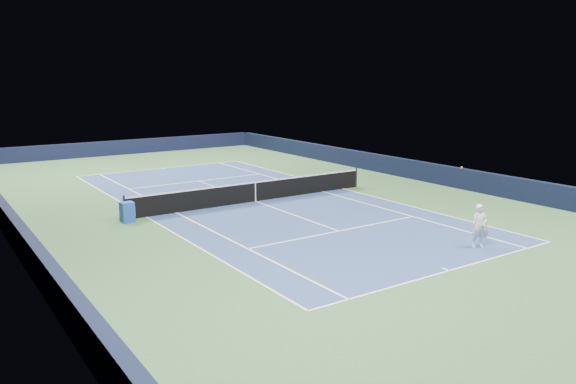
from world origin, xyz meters
TOP-DOWN VIEW (x-y plane):
  - ground at (0.00, 0.00)m, footprint 40.00×40.00m
  - wall_far at (0.00, 19.82)m, footprint 22.00×0.35m
  - wall_right at (10.82, 0.00)m, footprint 0.35×40.00m
  - wall_left at (-10.82, 0.00)m, footprint 0.35×40.00m
  - court_surface at (0.00, 0.00)m, footprint 10.97×23.77m
  - baseline_far at (0.00, 11.88)m, footprint 10.97×0.08m
  - baseline_near at (0.00, -11.88)m, footprint 10.97×0.08m
  - sideline_doubles_right at (5.49, 0.00)m, footprint 0.08×23.77m
  - sideline_doubles_left at (-5.49, 0.00)m, footprint 0.08×23.77m
  - sideline_singles_right at (4.12, 0.00)m, footprint 0.08×23.77m
  - sideline_singles_left at (-4.12, 0.00)m, footprint 0.08×23.77m
  - service_line_far at (0.00, 6.40)m, footprint 8.23×0.08m
  - service_line_near at (0.00, -6.40)m, footprint 8.23×0.08m
  - center_service_line at (0.00, 0.00)m, footprint 0.08×12.80m
  - center_mark_far at (0.00, 11.73)m, footprint 0.08×0.30m
  - center_mark_near at (0.00, -11.73)m, footprint 0.08×0.30m
  - tennis_net at (0.00, 0.00)m, footprint 12.90×0.10m
  - sponsor_cube at (-6.40, -0.31)m, footprint 0.58×0.50m
  - tennis_player at (2.79, -10.80)m, footprint 0.79×1.31m

SIDE VIEW (x-z plane):
  - ground at x=0.00m, z-range 0.00..0.00m
  - court_surface at x=0.00m, z-range 0.00..0.01m
  - baseline_far at x=0.00m, z-range 0.01..0.01m
  - baseline_near at x=0.00m, z-range 0.01..0.01m
  - sideline_doubles_right at x=5.49m, z-range 0.01..0.01m
  - sideline_doubles_left at x=-5.49m, z-range 0.01..0.01m
  - sideline_singles_right at x=4.12m, z-range 0.01..0.01m
  - sideline_singles_left at x=-4.12m, z-range 0.01..0.01m
  - service_line_far at x=0.00m, z-range 0.01..0.01m
  - service_line_near at x=0.00m, z-range 0.01..0.01m
  - center_service_line at x=0.00m, z-range 0.01..0.01m
  - center_mark_far at x=0.00m, z-range 0.01..0.01m
  - center_mark_near at x=0.00m, z-range 0.01..0.01m
  - sponsor_cube at x=-6.40m, z-range 0.00..0.84m
  - tennis_net at x=0.00m, z-range -0.03..1.04m
  - wall_far at x=0.00m, z-range 0.00..1.10m
  - wall_right at x=10.82m, z-range 0.00..1.10m
  - wall_left at x=-10.82m, z-range 0.00..1.10m
  - tennis_player at x=2.79m, z-range -0.59..2.16m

